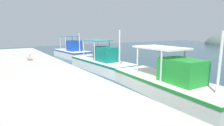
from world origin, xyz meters
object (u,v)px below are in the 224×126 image
(fishing_boat_third, at_px, (169,82))
(pelican, at_px, (28,55))
(fishing_boat_second, at_px, (101,62))
(fishing_boat_nearest, at_px, (72,52))

(fishing_boat_third, relative_size, pelican, 6.64)
(fishing_boat_second, relative_size, fishing_boat_third, 1.02)
(fishing_boat_nearest, distance_m, fishing_boat_second, 7.64)
(fishing_boat_second, xyz_separation_m, pelican, (-2.74, -4.71, 0.58))
(fishing_boat_nearest, height_order, fishing_boat_third, fishing_boat_third)
(fishing_boat_second, xyz_separation_m, fishing_boat_third, (6.42, -0.03, -0.01))
(fishing_boat_third, bearing_deg, fishing_boat_second, 179.72)
(fishing_boat_second, relative_size, pelican, 6.76)
(fishing_boat_second, bearing_deg, fishing_boat_nearest, 175.76)
(fishing_boat_second, distance_m, fishing_boat_third, 6.42)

